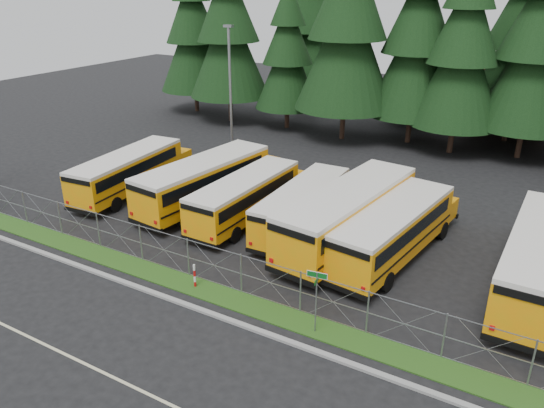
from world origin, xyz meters
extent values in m
plane|color=black|center=(0.00, 0.00, 0.00)|extent=(120.00, 120.00, 0.00)
cube|color=gray|center=(0.00, -3.10, 0.06)|extent=(50.00, 0.25, 0.12)
cube|color=#204D16|center=(0.00, -1.70, 0.03)|extent=(50.00, 1.40, 0.06)
cube|color=beige|center=(0.00, -8.00, 0.01)|extent=(50.00, 0.12, 0.01)
cube|color=brown|center=(6.00, 40.00, 3.00)|extent=(22.00, 10.00, 6.00)
cylinder|color=gray|center=(3.18, -1.96, 1.40)|extent=(0.06, 0.06, 2.80)
cube|color=#0C5619|center=(3.18, -1.96, 2.68)|extent=(0.80, 0.13, 0.22)
cube|color=white|center=(3.18, -1.96, 2.68)|extent=(0.83, 0.13, 0.26)
cube|color=#0C5619|center=(3.18, -1.96, 2.44)|extent=(0.10, 0.55, 0.18)
cylinder|color=#B20C0C|center=(-3.12, -1.68, 0.60)|extent=(0.11, 0.11, 1.20)
cylinder|color=gray|center=(-12.23, 14.88, 5.00)|extent=(0.20, 0.20, 10.00)
cube|color=gray|center=(-12.23, 14.88, 10.05)|extent=(0.70, 0.35, 0.18)
camera|label=1|loc=(10.56, -18.17, 13.25)|focal=35.00mm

